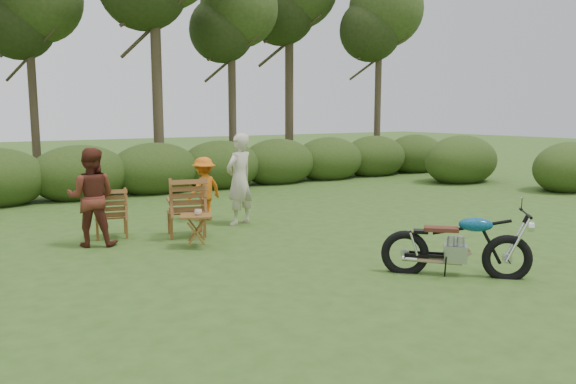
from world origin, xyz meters
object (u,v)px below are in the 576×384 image
adult_a (240,224)px  child (205,220)px  lawn_chair_right (187,236)px  lawn_chair_left (112,237)px  side_table (196,231)px  cup (198,212)px  motorcycle (454,275)px  adult_b (94,245)px

adult_a → child: bearing=-82.4°
lawn_chair_right → lawn_chair_left: bearing=-11.6°
side_table → cup: (0.04, -0.02, 0.32)m
motorcycle → lawn_chair_right: 4.81m
cup → child: bearing=63.2°
lawn_chair_right → child: bearing=-110.9°
motorcycle → side_table: 4.13m
motorcycle → side_table: side_table is taller
child → adult_a: bearing=100.8°
cup → adult_a: size_ratio=0.07×
motorcycle → child: (-1.24, 5.47, 0.00)m
lawn_chair_left → adult_a: size_ratio=0.50×
motorcycle → adult_a: bearing=144.6°
adult_a → adult_b: bearing=-16.0°
adult_b → child: size_ratio=1.25×
adult_b → child: (2.49, 1.01, 0.00)m
motorcycle → side_table: size_ratio=3.47×
lawn_chair_right → adult_a: size_ratio=0.59×
adult_a → child: (-0.41, 0.77, 0.00)m
cup → adult_a: (1.47, 1.32, -0.59)m
side_table → cup: bearing=-25.0°
adult_a → side_table: bearing=20.0°
motorcycle → child: 5.61m
cup → adult_b: 1.89m
lawn_chair_left → adult_b: adult_b is taller
side_table → adult_a: 2.01m
motorcycle → lawn_chair_left: 5.93m
motorcycle → adult_b: 5.81m
lawn_chair_left → child: (2.05, 0.54, 0.00)m
side_table → lawn_chair_right: bearing=77.0°
lawn_chair_right → side_table: 0.97m
side_table → adult_b: bearing=142.9°
lawn_chair_right → adult_a: adult_a is taller
cup → adult_b: size_ratio=0.07×
lawn_chair_right → adult_a: 1.35m
lawn_chair_left → cup: cup is taller
lawn_chair_right → child: 1.45m
lawn_chair_left → adult_a: (2.47, -0.23, 0.00)m
lawn_chair_left → side_table: bearing=135.4°
side_table → child: size_ratio=0.41×
lawn_chair_left → cup: 1.93m
lawn_chair_left → lawn_chair_right: bearing=165.3°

